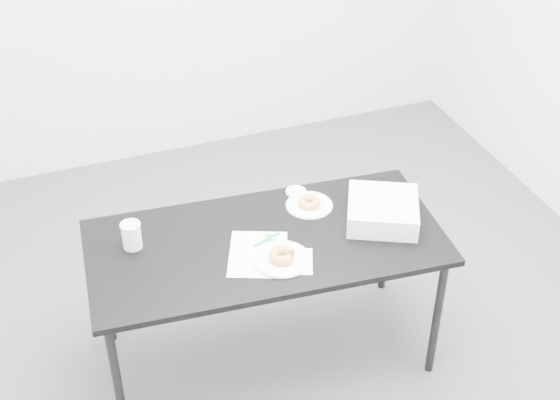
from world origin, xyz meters
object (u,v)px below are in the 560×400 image
object	(u,v)px
plate_far	(309,205)
bakery_box	(383,211)
table	(266,249)
donut_far	(309,202)
coffee_cup	(132,235)
donut_near	(282,255)
pen	(266,239)
plate_near	(282,259)
scorecard	(258,254)

from	to	relation	value
plate_far	bakery_box	bearing A→B (deg)	-38.81
table	donut_far	distance (m)	0.34
donut_far	coffee_cup	distance (m)	0.84
donut_near	donut_far	xyz separation A→B (m)	(0.26, 0.33, -0.01)
coffee_cup	bakery_box	bearing A→B (deg)	-10.49
donut_far	coffee_cup	size ratio (longest dim) A/B	0.83
pen	plate_near	distance (m)	0.15
bakery_box	pen	bearing A→B (deg)	-157.74
bakery_box	table	bearing A→B (deg)	-158.44
scorecard	plate_far	size ratio (longest dim) A/B	1.42
pen	donut_far	world-z (taller)	donut_far
table	donut_far	bearing A→B (deg)	36.43
bakery_box	donut_far	bearing A→B (deg)	167.58
table	donut_near	bearing A→B (deg)	-78.58
table	pen	world-z (taller)	pen
table	plate_near	bearing A→B (deg)	-78.58
pen	plate_near	xyz separation A→B (m)	(0.02, -0.15, -0.00)
donut_near	bakery_box	bearing A→B (deg)	11.68
pen	donut_far	distance (m)	0.33
coffee_cup	bakery_box	world-z (taller)	coffee_cup
plate_far	plate_near	bearing A→B (deg)	-128.50
coffee_cup	bakery_box	xyz separation A→B (m)	(1.12, -0.21, -0.01)
coffee_cup	pen	bearing A→B (deg)	-16.46
donut_near	donut_far	size ratio (longest dim) A/B	1.13
scorecard	plate_far	world-z (taller)	plate_far
table	scorecard	bearing A→B (deg)	-123.97
plate_near	coffee_cup	world-z (taller)	coffee_cup
plate_near	scorecard	bearing A→B (deg)	138.05
table	scorecard	distance (m)	0.12
donut_far	pen	bearing A→B (deg)	-147.30
table	donut_near	world-z (taller)	donut_near
donut_near	plate_far	distance (m)	0.42
plate_near	coffee_cup	bearing A→B (deg)	151.45
plate_near	donut_far	bearing A→B (deg)	51.50
table	plate_far	world-z (taller)	plate_far
table	scorecard	world-z (taller)	scorecard
plate_near	donut_near	bearing A→B (deg)	0.00
scorecard	coffee_cup	bearing A→B (deg)	176.36
donut_far	coffee_cup	xyz separation A→B (m)	(-0.84, -0.01, 0.04)
scorecard	plate_near	xyz separation A→B (m)	(0.08, -0.08, 0.01)
plate_near	donut_near	xyz separation A→B (m)	(0.00, 0.00, 0.02)
scorecard	plate_far	bearing A→B (deg)	58.52
donut_near	plate_far	bearing A→B (deg)	51.50
plate_near	plate_far	size ratio (longest dim) A/B	1.13
scorecard	table	bearing A→B (deg)	73.42
scorecard	donut_near	world-z (taller)	donut_near
donut_far	table	bearing A→B (deg)	-148.40
pen	coffee_cup	bearing A→B (deg)	142.76
scorecard	donut_far	world-z (taller)	donut_far
plate_far	table	bearing A→B (deg)	-148.40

